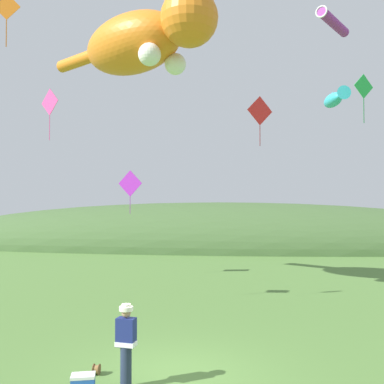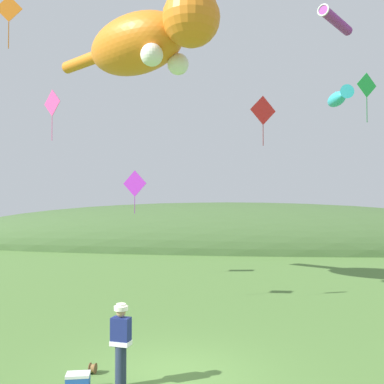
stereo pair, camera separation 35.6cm
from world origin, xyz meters
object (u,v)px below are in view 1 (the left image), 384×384
Objects in this scene: kite_diamond_red at (260,111)px; kite_fish_windsock at (335,99)px; kite_spool at (96,369)px; kite_giant_cat at (144,41)px; kite_diamond_violet at (130,184)px; kite_tube_streamer at (333,22)px; festival_attendant at (126,343)px; picnic_cooler at (83,383)px; kite_diamond_orange at (7,7)px; kite_diamond_green at (364,87)px; kite_diamond_pink at (50,103)px.

kite_fish_windsock is at bearing -18.53° from kite_diamond_red.
kite_giant_cat reaches higher than kite_spool.
kite_fish_windsock is at bearing -24.82° from kite_diamond_violet.
kite_diamond_red is at bearing 133.80° from kite_tube_streamer.
festival_attendant is at bearing -36.65° from kite_spool.
picnic_cooler is 14.46m from kite_diamond_violet.
kite_diamond_orange is (-11.14, -2.83, -0.25)m from kite_tube_streamer.
kite_diamond_red is 8.02m from kite_diamond_violet.
picnic_cooler is 0.27× the size of kite_fish_windsock.
kite_diamond_green is 11.46m from kite_diamond_pink.
festival_attendant is 0.98× the size of kite_diamond_green.
festival_attendant is 3.20× the size of picnic_cooler.
kite_giant_cat is at bearing 94.44° from picnic_cooler.
kite_diamond_orange is 12.70m from kite_diamond_green.
kite_giant_cat is at bearing -69.14° from kite_diamond_violet.
kite_tube_streamer is at bearing 49.82° from festival_attendant.
festival_attendant is at bearing -134.99° from kite_diamond_green.
kite_spool is 0.11× the size of kite_diamond_red.
kite_diamond_red is at bearing 32.51° from kite_diamond_orange.
kite_tube_streamer reaches higher than festival_attendant.
kite_giant_cat reaches higher than kite_diamond_red.
kite_fish_windsock reaches higher than festival_attendant.
kite_diamond_violet is at bearing 110.86° from kite_giant_cat.
kite_diamond_pink is at bearing 119.79° from picnic_cooler.
kite_diamond_pink is (-11.37, -1.24, -0.61)m from kite_diamond_green.
kite_diamond_green is at bearing -2.88° from kite_tube_streamer.
kite_diamond_green reaches higher than festival_attendant.
kite_tube_streamer is 2.68m from kite_diamond_green.
kite_diamond_pink reaches higher than festival_attendant.
kite_fish_windsock reaches higher than picnic_cooler.
kite_diamond_orange is at bearing -118.16° from kite_diamond_pink.
kite_fish_windsock is at bearing 75.82° from kite_tube_streamer.
festival_attendant is at bearing -53.34° from kite_diamond_pink.
kite_spool is 9.71m from kite_diamond_pink.
kite_tube_streamer reaches higher than kite_diamond_green.
kite_diamond_orange is at bearing -147.49° from kite_diamond_red.
picnic_cooler is 13.41m from kite_diamond_green.
kite_diamond_red reaches higher than kite_spool.
kite_diamond_red is 1.16× the size of kite_diamond_pink.
kite_spool is 13.74m from kite_giant_cat.
kite_fish_windsock is 11.02m from kite_diamond_violet.
kite_tube_streamer is (6.00, 7.10, 9.68)m from festival_attendant.
picnic_cooler is at bearing -162.61° from festival_attendant.
picnic_cooler is (-0.85, -0.26, -0.77)m from festival_attendant.
kite_diamond_orange is (-8.60, -5.48, 2.44)m from kite_diamond_red.
kite_tube_streamer is at bearing 7.16° from kite_diamond_pink.
kite_diamond_green is (8.62, -1.99, -2.79)m from kite_giant_cat.
kite_fish_windsock is 2.99m from kite_tube_streamer.
kite_diamond_violet is at bearing 155.18° from kite_fish_windsock.
kite_diamond_green is at bearing 6.24° from kite_diamond_pink.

